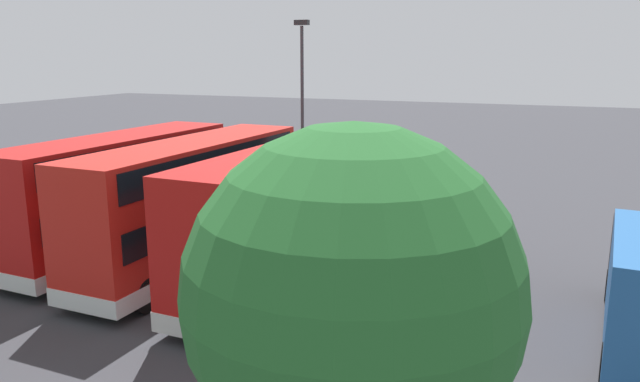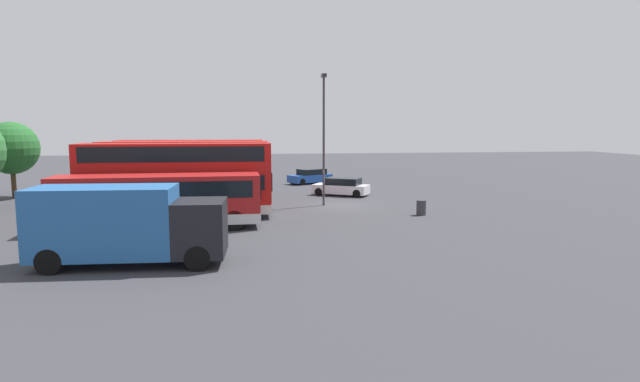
{
  "view_description": "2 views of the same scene",
  "coord_description": "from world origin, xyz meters",
  "px_view_note": "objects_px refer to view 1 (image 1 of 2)",
  "views": [
    {
      "loc": [
        -12.27,
        28.36,
        7.55
      ],
      "look_at": [
        -1.64,
        2.8,
        1.33
      ],
      "focal_mm": 34.25,
      "sensor_mm": 36.0,
      "label": 1
    },
    {
      "loc": [
        -36.39,
        6.77,
        5.58
      ],
      "look_at": [
        -1.49,
        1.48,
        1.22
      ],
      "focal_mm": 29.63,
      "sensor_mm": 36.0,
      "label": 2
    }
  ],
  "objects_px": {
    "bus_single_deck_near_end": "(380,252)",
    "bus_double_decker_third": "(194,200)",
    "car_hatchback_silver": "(238,177)",
    "waste_bin_yellow": "(425,185)",
    "bus_single_deck_fifth": "(40,207)",
    "car_small_green": "(95,170)",
    "lamp_post_tall": "(302,102)",
    "bus_double_decker_second": "(291,211)",
    "bus_double_decker_fourth": "(121,191)"
  },
  "relations": [
    {
      "from": "bus_single_deck_near_end",
      "to": "bus_double_decker_third",
      "type": "relative_size",
      "value": 0.98
    },
    {
      "from": "bus_single_deck_near_end",
      "to": "bus_double_decker_second",
      "type": "xyz_separation_m",
      "value": [
        3.31,
        -0.61,
        0.83
      ]
    },
    {
      "from": "bus_single_deck_near_end",
      "to": "car_hatchback_silver",
      "type": "relative_size",
      "value": 2.33
    },
    {
      "from": "bus_double_decker_third",
      "to": "car_small_green",
      "type": "height_order",
      "value": "bus_double_decker_third"
    },
    {
      "from": "bus_double_decker_fourth",
      "to": "lamp_post_tall",
      "type": "xyz_separation_m",
      "value": [
        -3.41,
        -9.36,
        2.82
      ]
    },
    {
      "from": "car_small_green",
      "to": "car_hatchback_silver",
      "type": "bearing_deg",
      "value": -171.88
    },
    {
      "from": "car_hatchback_silver",
      "to": "waste_bin_yellow",
      "type": "relative_size",
      "value": 4.96
    },
    {
      "from": "waste_bin_yellow",
      "to": "car_hatchback_silver",
      "type": "bearing_deg",
      "value": 17.51
    },
    {
      "from": "bus_single_deck_fifth",
      "to": "bus_double_decker_third",
      "type": "bearing_deg",
      "value": -175.83
    },
    {
      "from": "bus_single_deck_fifth",
      "to": "car_small_green",
      "type": "distance_m",
      "value": 13.18
    },
    {
      "from": "bus_single_deck_near_end",
      "to": "car_small_green",
      "type": "xyz_separation_m",
      "value": [
        21.44,
        -11.17,
        -0.92
      ]
    },
    {
      "from": "bus_single_deck_near_end",
      "to": "car_hatchback_silver",
      "type": "bearing_deg",
      "value": -45.51
    },
    {
      "from": "bus_single_deck_fifth",
      "to": "waste_bin_yellow",
      "type": "relative_size",
      "value": 10.85
    },
    {
      "from": "bus_single_deck_near_end",
      "to": "bus_double_decker_third",
      "type": "height_order",
      "value": "bus_double_decker_third"
    },
    {
      "from": "bus_double_decker_fourth",
      "to": "bus_single_deck_fifth",
      "type": "xyz_separation_m",
      "value": [
        3.53,
        0.62,
        -0.83
      ]
    },
    {
      "from": "bus_single_deck_near_end",
      "to": "bus_single_deck_fifth",
      "type": "distance_m",
      "value": 14.14
    },
    {
      "from": "bus_single_deck_near_end",
      "to": "bus_double_decker_second",
      "type": "bearing_deg",
      "value": -10.52
    },
    {
      "from": "bus_double_decker_second",
      "to": "car_small_green",
      "type": "xyz_separation_m",
      "value": [
        18.13,
        -10.56,
        -1.75
      ]
    },
    {
      "from": "bus_double_decker_second",
      "to": "car_small_green",
      "type": "bearing_deg",
      "value": -30.22
    },
    {
      "from": "bus_double_decker_third",
      "to": "car_hatchback_silver",
      "type": "bearing_deg",
      "value": -66.83
    },
    {
      "from": "bus_single_deck_near_end",
      "to": "car_hatchback_silver",
      "type": "xyz_separation_m",
      "value": [
        12.26,
        -12.48,
        -0.92
      ]
    },
    {
      "from": "car_small_green",
      "to": "bus_double_decker_third",
      "type": "bearing_deg",
      "value": 143.69
    },
    {
      "from": "car_hatchback_silver",
      "to": "lamp_post_tall",
      "type": "bearing_deg",
      "value": 155.87
    },
    {
      "from": "waste_bin_yellow",
      "to": "bus_single_deck_near_end",
      "type": "bearing_deg",
      "value": 98.08
    },
    {
      "from": "bus_single_deck_near_end",
      "to": "bus_double_decker_fourth",
      "type": "height_order",
      "value": "bus_double_decker_fourth"
    },
    {
      "from": "bus_double_decker_third",
      "to": "waste_bin_yellow",
      "type": "bearing_deg",
      "value": -108.57
    },
    {
      "from": "bus_double_decker_second",
      "to": "bus_double_decker_fourth",
      "type": "distance_m",
      "value": 7.31
    },
    {
      "from": "bus_single_deck_fifth",
      "to": "car_small_green",
      "type": "relative_size",
      "value": 2.25
    },
    {
      "from": "car_small_green",
      "to": "lamp_post_tall",
      "type": "relative_size",
      "value": 0.5
    },
    {
      "from": "bus_double_decker_third",
      "to": "bus_double_decker_fourth",
      "type": "relative_size",
      "value": 1.06
    },
    {
      "from": "car_hatchback_silver",
      "to": "waste_bin_yellow",
      "type": "height_order",
      "value": "car_hatchback_silver"
    },
    {
      "from": "waste_bin_yellow",
      "to": "lamp_post_tall",
      "type": "bearing_deg",
      "value": 47.52
    },
    {
      "from": "waste_bin_yellow",
      "to": "bus_double_decker_fourth",
      "type": "bearing_deg",
      "value": 60.45
    },
    {
      "from": "lamp_post_tall",
      "to": "bus_double_decker_third",
      "type": "bearing_deg",
      "value": 89.79
    },
    {
      "from": "bus_double_decker_fourth",
      "to": "lamp_post_tall",
      "type": "bearing_deg",
      "value": -110.03
    },
    {
      "from": "bus_single_deck_near_end",
      "to": "lamp_post_tall",
      "type": "height_order",
      "value": "lamp_post_tall"
    },
    {
      "from": "bus_single_deck_fifth",
      "to": "bus_double_decker_fourth",
      "type": "bearing_deg",
      "value": -170.02
    },
    {
      "from": "car_small_green",
      "to": "lamp_post_tall",
      "type": "height_order",
      "value": "lamp_post_tall"
    },
    {
      "from": "bus_single_deck_near_end",
      "to": "bus_single_deck_fifth",
      "type": "xyz_separation_m",
      "value": [
        14.14,
        -0.23,
        -0.0
      ]
    },
    {
      "from": "bus_single_deck_near_end",
      "to": "bus_double_decker_second",
      "type": "distance_m",
      "value": 3.47
    },
    {
      "from": "waste_bin_yellow",
      "to": "car_small_green",
      "type": "bearing_deg",
      "value": 13.11
    },
    {
      "from": "bus_single_deck_near_end",
      "to": "bus_double_decker_second",
      "type": "height_order",
      "value": "bus_double_decker_second"
    },
    {
      "from": "car_small_green",
      "to": "lamp_post_tall",
      "type": "xyz_separation_m",
      "value": [
        -14.24,
        0.96,
        4.57
      ]
    },
    {
      "from": "bus_single_deck_near_end",
      "to": "car_small_green",
      "type": "height_order",
      "value": "bus_single_deck_near_end"
    },
    {
      "from": "bus_double_decker_fourth",
      "to": "car_small_green",
      "type": "height_order",
      "value": "bus_double_decker_fourth"
    },
    {
      "from": "bus_single_deck_fifth",
      "to": "car_hatchback_silver",
      "type": "xyz_separation_m",
      "value": [
        -1.88,
        -12.25,
        -0.92
      ]
    },
    {
      "from": "bus_double_decker_third",
      "to": "bus_single_deck_fifth",
      "type": "relative_size",
      "value": 1.09
    },
    {
      "from": "bus_double_decker_third",
      "to": "car_small_green",
      "type": "bearing_deg",
      "value": -36.31
    },
    {
      "from": "bus_double_decker_second",
      "to": "lamp_post_tall",
      "type": "xyz_separation_m",
      "value": [
        3.89,
        -9.6,
        2.82
      ]
    },
    {
      "from": "car_hatchback_silver",
      "to": "car_small_green",
      "type": "distance_m",
      "value": 9.27
    }
  ]
}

